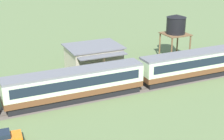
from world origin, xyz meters
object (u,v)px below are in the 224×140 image
Objects in this scene: station_building at (94,58)px; parked_car_orange at (1,139)px; water_tower at (176,25)px; passenger_train at (77,83)px.

station_building reaches higher than parked_car_orange.
parked_car_orange is (-16.85, -16.71, -1.45)m from station_building.
water_tower reaches higher than station_building.
parked_car_orange is at bearing -146.62° from passenger_train.
passenger_train is 11.17× the size of station_building.
passenger_train is 11.41m from station_building.
station_building is at bearing 179.19° from water_tower.
station_building is 2.04× the size of parked_car_orange.
water_tower reaches higher than passenger_train.
station_building is 23.78m from parked_car_orange.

